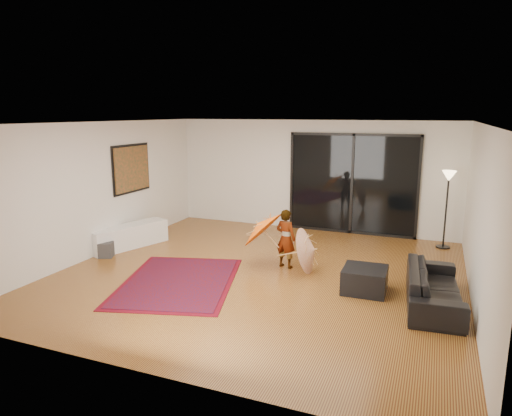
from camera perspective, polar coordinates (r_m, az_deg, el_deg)
The scene contains 17 objects.
floor at distance 8.40m, azimuth 0.52°, elevation -8.18°, with size 7.00×7.00×0.00m, color #A7732D.
ceiling at distance 7.89m, azimuth 0.55°, elevation 10.57°, with size 7.00×7.00×0.00m, color white.
wall_back at distance 11.32m, azimuth 6.99°, elevation 4.04°, with size 7.00×7.00×0.00m, color silver.
wall_front at distance 5.03m, azimuth -14.16°, elevation -6.21°, with size 7.00×7.00×0.00m, color silver.
wall_left at distance 9.84m, azimuth -18.84°, elevation 2.30°, with size 7.00×7.00×0.00m, color silver.
wall_right at distance 7.54m, azimuth 26.18°, elevation -1.08°, with size 7.00×7.00×0.00m, color silver.
sliding_door at distance 11.10m, azimuth 11.92°, elevation 2.93°, with size 3.06×0.07×2.40m.
painting at distance 10.55m, azimuth -15.29°, elevation 4.77°, with size 0.04×1.28×1.08m.
media_console at distance 10.28m, azimuth -15.60°, elevation -3.40°, with size 0.44×1.77×0.49m, color white.
speaker at distance 9.75m, azimuth -18.23°, elevation -4.98°, with size 0.26×0.26×0.30m, color #424244.
persian_rug at distance 8.10m, azimuth -9.67°, elevation -9.06°, with size 2.50×3.00×0.02m.
sofa at distance 7.52m, azimuth 21.37°, elevation -9.17°, with size 1.96×0.76×0.57m, color black.
ottoman at distance 7.75m, azimuth 13.43°, elevation -8.71°, with size 0.69×0.69×0.40m, color black.
floor_lamp at distance 10.44m, azimuth 22.88°, elevation 2.39°, with size 0.29×0.29×1.68m.
child at distance 8.58m, azimuth 3.74°, elevation -3.83°, with size 0.41×0.27×1.12m, color #999999.
parasol_orange at distance 8.67m, azimuth 0.19°, elevation -2.44°, with size 0.77×0.92×0.90m.
parasol_white at distance 8.30m, azimuth 7.36°, elevation -4.85°, with size 0.54×0.85×0.89m.
Camera 1 is at (2.86, -7.35, 2.89)m, focal length 32.00 mm.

